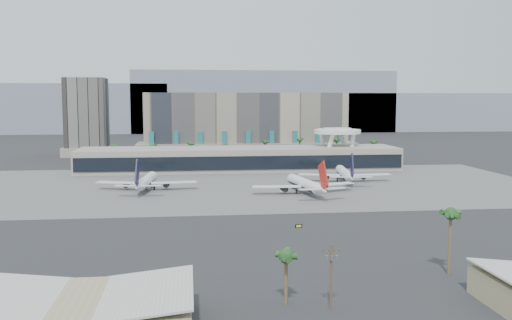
{
  "coord_description": "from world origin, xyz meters",
  "views": [
    {
      "loc": [
        -27.07,
        -193.35,
        37.8
      ],
      "look_at": [
        0.47,
        40.0,
        12.74
      ],
      "focal_mm": 40.0,
      "sensor_mm": 36.0,
      "label": 1
    }
  ],
  "objects": [
    {
      "name": "hotel",
      "position": [
        10.0,
        174.41,
        16.81
      ],
      "size": [
        140.0,
        30.0,
        42.0
      ],
      "color": "tan",
      "rests_on": "ground"
    },
    {
      "name": "office_tower",
      "position": [
        -95.0,
        200.0,
        22.94
      ],
      "size": [
        30.0,
        30.0,
        52.0
      ],
      "color": "black",
      "rests_on": "ground"
    },
    {
      "name": "mountain_ridge",
      "position": [
        27.88,
        470.0,
        29.89
      ],
      "size": [
        680.0,
        60.0,
        70.0
      ],
      "color": "gray",
      "rests_on": "ground"
    },
    {
      "name": "airliner_left",
      "position": [
        -45.15,
        45.7,
        3.8
      ],
      "size": [
        42.24,
        43.66,
        15.08
      ],
      "rotation": [
        0.0,
        0.0,
        -0.1
      ],
      "color": "white",
      "rests_on": "ground"
    },
    {
      "name": "taxiway_sign",
      "position": [
        4.87,
        -30.47,
        0.5
      ],
      "size": [
        2.23,
        0.82,
        1.01
      ],
      "rotation": [
        0.0,
        0.0,
        0.24
      ],
      "color": "black",
      "rests_on": "ground"
    },
    {
      "name": "utility_pole",
      "position": [
        -2.0,
        -96.09,
        7.14
      ],
      "size": [
        3.2,
        0.85,
        12.0
      ],
      "color": "#4C3826",
      "rests_on": "ground"
    },
    {
      "name": "palm_row",
      "position": [
        7.0,
        145.0,
        10.5
      ],
      "size": [
        157.8,
        2.8,
        13.1
      ],
      "color": "brown",
      "rests_on": "ground"
    },
    {
      "name": "service_vehicle_b",
      "position": [
        11.34,
        35.94,
        0.8
      ],
      "size": [
        3.27,
        2.07,
        1.6
      ],
      "primitive_type": "cube",
      "rotation": [
        0.0,
        0.0,
        -0.1
      ],
      "color": "white",
      "rests_on": "ground"
    },
    {
      "name": "near_palm_a",
      "position": [
        -9.62,
        -92.67,
        7.75
      ],
      "size": [
        6.0,
        6.0,
        10.56
      ],
      "color": "brown",
      "rests_on": "ground"
    },
    {
      "name": "saucer_structure",
      "position": [
        55.0,
        116.0,
        18.45
      ],
      "size": [
        26.0,
        26.0,
        21.89
      ],
      "color": "white",
      "rests_on": "ground"
    },
    {
      "name": "service_vehicle_a",
      "position": [
        -45.82,
        49.27,
        0.97
      ],
      "size": [
        4.25,
        2.62,
        1.94
      ],
      "primitive_type": "cube",
      "rotation": [
        0.0,
        0.0,
        -0.18
      ],
      "color": "silver",
      "rests_on": "ground"
    },
    {
      "name": "hangar_left",
      "position": [
        -45.0,
        -102.0,
        3.2
      ],
      "size": [
        36.65,
        22.6,
        7.55
      ],
      "color": "tan",
      "rests_on": "ground"
    },
    {
      "name": "airliner_centre",
      "position": [
        19.21,
        29.42,
        3.89
      ],
      "size": [
        42.92,
        44.49,
        15.43
      ],
      "rotation": [
        0.0,
        0.0,
        0.15
      ],
      "color": "white",
      "rests_on": "ground"
    },
    {
      "name": "near_palm_b",
      "position": [
        28.6,
        -78.8,
        11.89
      ],
      "size": [
        6.0,
        6.0,
        14.8
      ],
      "color": "brown",
      "rests_on": "ground"
    },
    {
      "name": "airliner_right",
      "position": [
        44.12,
        59.97,
        3.84
      ],
      "size": [
        42.58,
        44.06,
        15.24
      ],
      "rotation": [
        0.0,
        0.0,
        -0.12
      ],
      "color": "white",
      "rests_on": "ground"
    },
    {
      "name": "ground",
      "position": [
        0.0,
        0.0,
        0.0
      ],
      "size": [
        900.0,
        900.0,
        0.0
      ],
      "primitive_type": "plane",
      "color": "#232326",
      "rests_on": "ground"
    },
    {
      "name": "apron_pad",
      "position": [
        0.0,
        55.0,
        0.03
      ],
      "size": [
        260.0,
        130.0,
        0.06
      ],
      "primitive_type": "cube",
      "color": "#5B5B59",
      "rests_on": "ground"
    },
    {
      "name": "terminal",
      "position": [
        0.0,
        109.84,
        6.52
      ],
      "size": [
        170.0,
        32.5,
        14.5
      ],
      "color": "#ABA296",
      "rests_on": "ground"
    }
  ]
}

